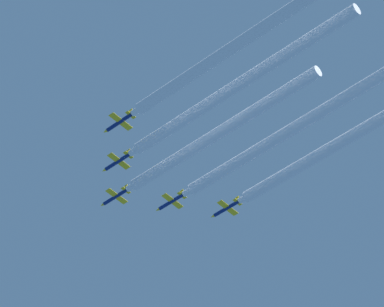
{
  "coord_description": "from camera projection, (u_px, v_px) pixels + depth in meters",
  "views": [
    {
      "loc": [
        -175.01,
        -175.3,
        2.14
      ],
      "look_at": [
        -0.15,
        -21.25,
        232.01
      ],
      "focal_mm": 116.84,
      "sensor_mm": 36.0,
      "label": 1
    }
  ],
  "objects": [
    {
      "name": "smoke_trail_lead",
      "position": [
        218.0,
        133.0,
        323.63
      ],
      "size": [
        3.09,
        64.98,
        3.09
      ],
      "color": "white"
    },
    {
      "name": "jet_left_wingman",
      "position": [
        117.0,
        162.0,
        330.0
      ],
      "size": [
        7.22,
        10.51,
        2.53
      ],
      "color": "navy"
    },
    {
      "name": "smoke_trail_right_wingman",
      "position": [
        283.0,
        135.0,
        322.96
      ],
      "size": [
        3.09,
        68.96,
        3.09
      ],
      "color": "white"
    },
    {
      "name": "jet_lead",
      "position": [
        115.0,
        197.0,
        341.21
      ],
      "size": [
        7.22,
        10.51,
        2.53
      ],
      "color": "navy"
    },
    {
      "name": "smoke_trail_outer_right",
      "position": [
        331.0,
        147.0,
        324.28
      ],
      "size": [
        3.09,
        62.4,
        3.09
      ],
      "color": "white"
    },
    {
      "name": "jet_right_wingman",
      "position": [
        171.0,
        202.0,
        341.47
      ],
      "size": [
        7.22,
        10.51,
        2.53
      ],
      "color": "navy"
    },
    {
      "name": "jet_outer_right",
      "position": [
        226.0,
        209.0,
        341.26
      ],
      "size": [
        7.22,
        10.51,
        2.53
      ],
      "color": "navy"
    },
    {
      "name": "jet_outer_left",
      "position": [
        119.0,
        123.0,
        318.18
      ],
      "size": [
        7.22,
        10.51,
        2.53
      ],
      "color": "navy"
    },
    {
      "name": "smoke_trail_left_wingman",
      "position": [
        237.0,
        85.0,
        310.44
      ],
      "size": [
        3.09,
        73.41,
        3.09
      ],
      "color": "white"
    },
    {
      "name": "smoke_trail_outer_left",
      "position": [
        229.0,
        50.0,
        300.78
      ],
      "size": [
        3.09,
        64.18,
        3.09
      ],
      "color": "white"
    }
  ]
}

